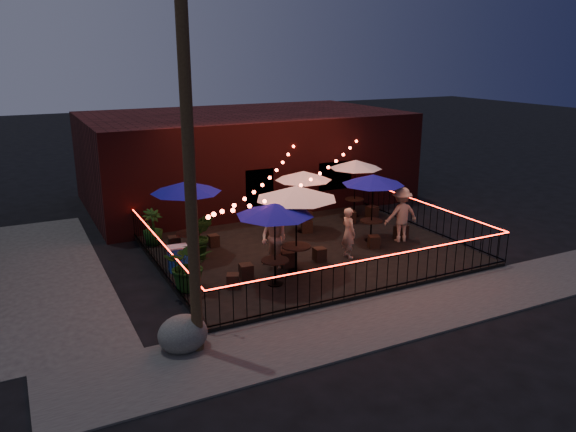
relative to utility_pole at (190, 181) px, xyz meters
The scene contains 35 objects.
ground 7.21m from the utility_pole, 25.71° to the left, with size 110.00×110.00×0.00m, color black.
patio 8.11m from the utility_pole, 40.43° to the left, with size 10.00×8.00×0.15m, color black.
sidewalk 6.74m from the utility_pole, ahead, with size 18.00×2.50×0.05m, color #3D3A38.
brick_building 14.27m from the utility_pole, 63.05° to the left, with size 14.00×8.00×4.00m.
utility_pole is the anchor object (origin of this frame).
fence_front 6.38m from the utility_pole, ahead, with size 10.00×0.04×1.04m.
fence_left 5.70m from the utility_pole, 85.03° to the left, with size 0.04×8.00×1.04m.
fence_right 11.85m from the utility_pole, 23.86° to the left, with size 0.04×8.00×1.04m.
festoon_lights 6.32m from the utility_pole, 44.40° to the left, with size 10.02×8.72×1.32m.
cafe_table_0 4.22m from the utility_pole, 37.39° to the left, with size 2.52×2.52×2.44m.
cafe_table_1 6.25m from the utility_pole, 74.67° to the left, with size 2.76×2.76×2.51m.
cafe_table_2 5.22m from the utility_pole, 35.85° to the left, with size 2.65×2.65×2.71m.
cafe_table_3 9.09m from the utility_pole, 46.05° to the left, with size 2.71×2.71×2.31m.
cafe_table_4 9.14m from the utility_pole, 29.26° to the left, with size 2.30×2.30×2.41m.
cafe_table_5 11.75m from the utility_pole, 38.94° to the left, with size 2.36×2.36×2.33m.
bistro_chair_0 4.92m from the utility_pole, 54.52° to the left, with size 0.35×0.35×0.41m, color black.
bistro_chair_1 5.42m from the utility_pole, 51.41° to the left, with size 0.38×0.38×0.45m, color black.
bistro_chair_2 7.62m from the utility_pole, 78.78° to the left, with size 0.40×0.40×0.47m, color black.
bistro_chair_3 7.76m from the utility_pole, 67.54° to the left, with size 0.35×0.35×0.41m, color black.
bistro_chair_4 6.41m from the utility_pole, 40.35° to the left, with size 0.43×0.43×0.51m, color black.
bistro_chair_5 7.23m from the utility_pole, 33.67° to the left, with size 0.36×0.36×0.43m, color black.
bistro_chair_6 8.71m from the utility_pole, 52.74° to the left, with size 0.42×0.42×0.49m, color black.
bistro_chair_7 9.58m from the utility_pole, 45.00° to the left, with size 0.40×0.40×0.47m, color black.
bistro_chair_8 9.12m from the utility_pole, 26.33° to the left, with size 0.36×0.36×0.43m, color black.
bistro_chair_9 10.45m from the utility_pole, 24.48° to the left, with size 0.42×0.42×0.49m, color black.
bistro_chair_10 11.25m from the utility_pole, 38.03° to the left, with size 0.39×0.39×0.46m, color black.
bistro_chair_11 12.24m from the utility_pole, 35.29° to the left, with size 0.40×0.40×0.48m, color black.
patron_a 7.67m from the utility_pole, 28.31° to the left, with size 0.61×0.40×1.67m, color #DAA48D.
patron_b 5.89m from the utility_pole, 44.62° to the left, with size 0.92×0.72×1.89m, color #D8A38D.
patron_c 10.00m from the utility_pole, 23.96° to the left, with size 1.26×0.72×1.95m, color #E1B68F.
potted_shrub_a 4.49m from the utility_pole, 75.69° to the left, with size 1.34×1.16×1.48m, color #1D400F.
potted_shrub_b 6.55m from the utility_pole, 70.85° to the left, with size 0.83×0.67×1.51m, color #0D3D0E.
potted_shrub_c 8.15m from the utility_pole, 83.87° to the left, with size 0.71×0.71×1.26m, color #1D3E14.
cooler 5.88m from the utility_pole, 79.11° to the left, with size 0.62×0.46×0.80m.
boulder 3.62m from the utility_pole, 145.93° to the left, with size 1.02×0.87×0.80m, color #4F4F49.
Camera 1 is at (-8.75, -13.85, 6.61)m, focal length 35.00 mm.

